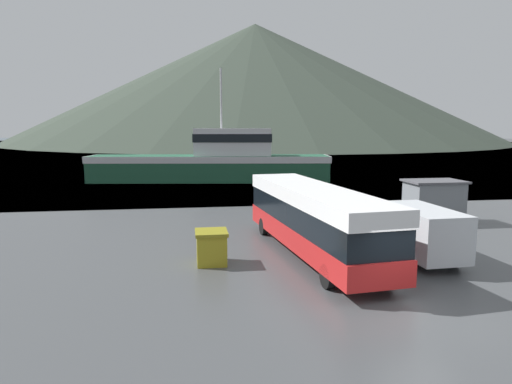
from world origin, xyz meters
The scene contains 8 objects.
ground_plane centered at (0.00, 0.00, 0.00)m, with size 400.00×400.00×0.00m, color #424447.
water_surface centered at (0.00, 140.15, 0.00)m, with size 240.00×240.00×0.00m, color #3D5160.
hill_backdrop centered at (20.66, 175.10, 23.40)m, with size 189.44×189.44×46.80m, color #333D33.
tour_bus centered at (-1.44, 7.04, 1.76)m, with size 3.84×12.55×3.10m.
delivery_van centered at (2.93, 6.00, 1.23)m, with size 2.36×6.43×2.32m.
fishing_boat centered at (-4.23, 36.51, 2.13)m, with size 26.00×7.97×11.94m.
storage_bin centered at (-6.09, 6.26, 0.73)m, with size 1.36×1.46×1.43m.
dock_kiosk centered at (7.77, 12.85, 1.31)m, with size 3.37×2.39×2.59m.
Camera 1 is at (-7.00, -12.68, 5.78)m, focal length 32.00 mm.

